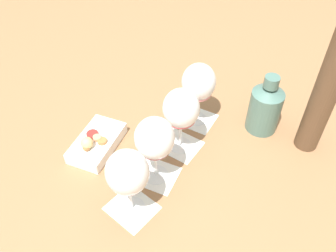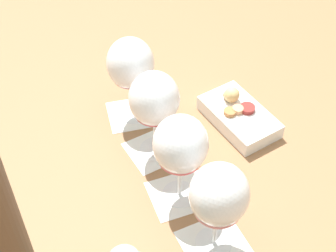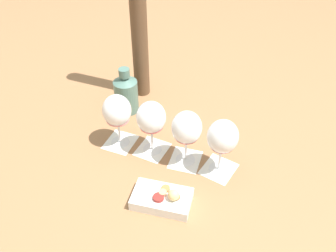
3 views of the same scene
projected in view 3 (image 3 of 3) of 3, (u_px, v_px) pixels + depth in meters
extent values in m
plane|color=#936642|center=(167.00, 154.00, 1.23)|extent=(8.00, 8.00, 0.00)
cube|color=white|center=(120.00, 142.00, 1.27)|extent=(0.15, 0.15, 0.00)
cube|color=white|center=(152.00, 149.00, 1.25)|extent=(0.15, 0.15, 0.00)
cube|color=white|center=(185.00, 160.00, 1.21)|extent=(0.15, 0.14, 0.00)
cube|color=white|center=(219.00, 169.00, 1.17)|extent=(0.15, 0.15, 0.00)
cylinder|color=white|center=(120.00, 141.00, 1.27)|extent=(0.07, 0.07, 0.01)
cylinder|color=white|center=(119.00, 131.00, 1.24)|extent=(0.01, 0.01, 0.09)
ellipsoid|color=white|center=(117.00, 110.00, 1.18)|extent=(0.10, 0.10, 0.11)
ellipsoid|color=pink|center=(118.00, 119.00, 1.21)|extent=(0.08, 0.08, 0.03)
cylinder|color=white|center=(152.00, 148.00, 1.24)|extent=(0.07, 0.07, 0.01)
cylinder|color=white|center=(152.00, 138.00, 1.21)|extent=(0.01, 0.01, 0.09)
ellipsoid|color=white|center=(151.00, 117.00, 1.15)|extent=(0.10, 0.10, 0.11)
ellipsoid|color=#CD535D|center=(151.00, 126.00, 1.18)|extent=(0.08, 0.08, 0.03)
cylinder|color=white|center=(185.00, 159.00, 1.20)|extent=(0.07, 0.07, 0.01)
cylinder|color=white|center=(186.00, 149.00, 1.17)|extent=(0.01, 0.01, 0.09)
ellipsoid|color=white|center=(187.00, 128.00, 1.11)|extent=(0.10, 0.10, 0.11)
ellipsoid|color=#A42F39|center=(186.00, 135.00, 1.14)|extent=(0.08, 0.08, 0.04)
cylinder|color=white|center=(219.00, 168.00, 1.17)|extent=(0.07, 0.07, 0.01)
cylinder|color=white|center=(220.00, 158.00, 1.14)|extent=(0.01, 0.01, 0.09)
ellipsoid|color=white|center=(223.00, 137.00, 1.08)|extent=(0.10, 0.10, 0.11)
ellipsoid|color=maroon|center=(222.00, 144.00, 1.10)|extent=(0.08, 0.08, 0.04)
cylinder|color=#4C7066|center=(126.00, 96.00, 1.38)|extent=(0.09, 0.09, 0.13)
cone|color=#4C7066|center=(125.00, 79.00, 1.33)|extent=(0.09, 0.09, 0.02)
cylinder|color=#4C7066|center=(124.00, 73.00, 1.32)|extent=(0.04, 0.04, 0.03)
cube|color=white|center=(162.00, 199.00, 1.06)|extent=(0.18, 0.20, 0.03)
cylinder|color=#B2703D|center=(166.00, 189.00, 1.06)|extent=(0.03, 0.03, 0.01)
cylinder|color=maroon|center=(158.00, 198.00, 1.03)|extent=(0.03, 0.03, 0.01)
sphere|color=#B2703D|center=(177.00, 197.00, 1.03)|extent=(0.02, 0.02, 0.02)
cylinder|color=tan|center=(163.00, 193.00, 1.05)|extent=(0.02, 0.02, 0.01)
sphere|color=#DBB775|center=(174.00, 195.00, 1.02)|extent=(0.03, 0.03, 0.03)
cylinder|color=brown|center=(138.00, 9.00, 1.29)|extent=(0.06, 0.06, 0.73)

